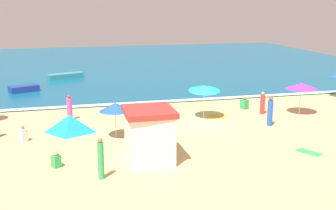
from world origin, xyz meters
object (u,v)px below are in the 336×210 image
Objects in this scene: beachgoer_11 at (101,159)px; beachgoer_9 at (244,104)px; beach_umbrella_0 at (115,107)px; small_boat_0 at (24,88)px; beachgoer_3 at (270,112)px; beachgoer_4 at (56,160)px; beachgoer_6 at (69,108)px; beachgoer_7 at (262,104)px; small_boat_1 at (66,76)px; beach_tent at (70,124)px; lifeguard_cabana at (149,134)px; beach_umbrella_2 at (301,86)px; beach_umbrella_1 at (204,88)px; beachgoer_5 at (23,135)px.

beachgoer_9 is at bearing 41.85° from beachgoer_11.
small_boat_0 is at bearing 113.31° from beach_umbrella_0.
beachgoer_4 is (-13.10, -3.91, -0.53)m from beachgoer_3.
beachgoer_6 is 13.26m from beachgoer_7.
small_boat_1 is (-1.27, 25.98, -0.56)m from beachgoer_11.
beachgoer_7 is (13.20, 1.25, 0.19)m from beach_tent.
beachgoer_11 is at bearing -43.28° from beachgoer_4.
beach_tent is 2.86m from beachgoer_6.
lifeguard_cabana is 4.20m from beach_umbrella_0.
beachgoer_3 is at bearing 16.64° from beachgoer_4.
beachgoer_11 is at bearing -151.42° from beach_umbrella_2.
beach_umbrella_2 reaches higher than beachgoer_7.
beach_umbrella_1 is at bearing 47.83° from beachgoer_11.
beach_umbrella_2 is at bearing -32.20° from small_boat_0.
beachgoer_6 is 10.22m from beachgoer_11.
beachgoer_5 is (-6.31, 4.57, -0.94)m from lifeguard_cabana.
beachgoer_3 is at bearing -107.21° from beachgoer_7.
beachgoer_3 is 14.95m from beachgoer_5.
beachgoer_11 is (1.96, -1.85, 0.55)m from beachgoer_4.
beach_umbrella_0 is at bearing -60.58° from beachgoer_6.
beachgoer_9 is 15.26m from beachgoer_11.
beachgoer_6 is at bearing 173.06° from beachgoer_7.
beachgoer_3 reaches higher than beachgoer_4.
beachgoer_4 is at bearing 136.72° from beachgoer_11.
beachgoer_6 is at bearing 96.52° from beachgoer_11.
beachgoer_11 reaches higher than beachgoer_9.
beachgoer_11 is (-12.00, -8.55, 0.18)m from beachgoer_7.
beach_umbrella_0 is 5.91m from beachgoer_11.
beachgoer_3 reaches higher than beachgoer_9.
beachgoer_3 is (-3.39, -2.15, -1.10)m from beach_umbrella_2.
beach_umbrella_0 is 5.28m from beachgoer_4.
beach_umbrella_2 is (12.01, 6.24, 0.66)m from lifeguard_cabana.
beachgoer_11 is (-11.13, -5.76, 0.02)m from beachgoer_3.
beach_umbrella_1 reaches higher than beach_umbrella_2.
beach_tent is 12.44m from beachgoer_3.
small_boat_0 is at bearing 105.91° from beach_tent.
lifeguard_cabana is 2.82× the size of beachgoer_5.
beach_umbrella_1 is 6.90m from beach_umbrella_2.
beach_umbrella_1 is 4.44m from beachgoer_9.
beach_umbrella_1 is (5.13, 6.77, 0.74)m from lifeguard_cabana.
beachgoer_4 is 0.90× the size of beachgoer_5.
lifeguard_cabana is 11.73m from beachgoer_7.
beach_tent reaches higher than beachgoer_9.
beachgoer_3 is at bearing 25.40° from lifeguard_cabana.
lifeguard_cabana is 3.05m from beachgoer_11.
beach_umbrella_0 is 2.73× the size of beachgoer_5.
small_boat_1 is (-15.80, 18.07, -1.64)m from beach_umbrella_2.
beach_umbrella_2 is 17.64m from beachgoer_4.
beachgoer_3 is 2.92m from beachgoer_7.
beachgoer_6 is 12.53m from beachgoer_9.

